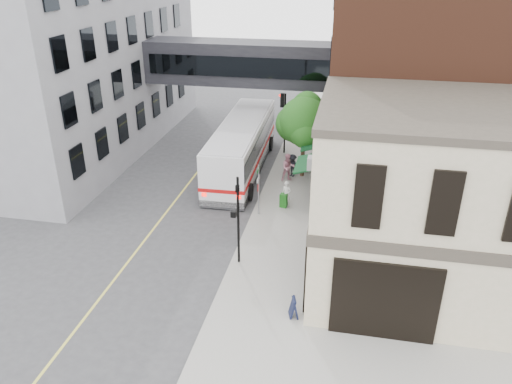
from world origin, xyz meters
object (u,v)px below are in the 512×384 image
at_px(pedestrian_a, 286,194).
at_px(pedestrian_c, 292,165).
at_px(sandwich_board, 294,307).
at_px(pedestrian_b, 288,167).
at_px(bus, 242,144).
at_px(newspaper_box, 284,200).

bearing_deg(pedestrian_a, pedestrian_c, 107.12).
bearing_deg(pedestrian_a, sandwich_board, -65.86).
bearing_deg(pedestrian_c, pedestrian_a, -55.47).
bearing_deg(pedestrian_b, bus, 136.06).
xyz_separation_m(pedestrian_a, pedestrian_b, (-0.41, 3.64, 0.15)).
relative_size(bus, pedestrian_c, 8.10).
relative_size(pedestrian_b, newspaper_box, 2.22).
distance_m(pedestrian_a, sandwich_board, 10.00).
relative_size(bus, pedestrian_a, 8.05).
bearing_deg(sandwich_board, pedestrian_c, 81.96).
distance_m(pedestrian_b, pedestrian_c, 0.80).
xyz_separation_m(newspaper_box, sandwich_board, (1.85, -9.69, 0.02)).
bearing_deg(pedestrian_b, sandwich_board, -101.39).
height_order(newspaper_box, sandwich_board, sandwich_board).
height_order(bus, pedestrian_b, bus).
distance_m(pedestrian_b, newspaper_box, 3.84).
bearing_deg(bus, newspaper_box, -54.91).
height_order(bus, newspaper_box, bus).
bearing_deg(sandwich_board, pedestrian_b, 83.15).
height_order(pedestrian_b, newspaper_box, pedestrian_b).
xyz_separation_m(pedestrian_a, newspaper_box, (-0.12, -0.16, -0.36)).
distance_m(bus, pedestrian_a, 6.49).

